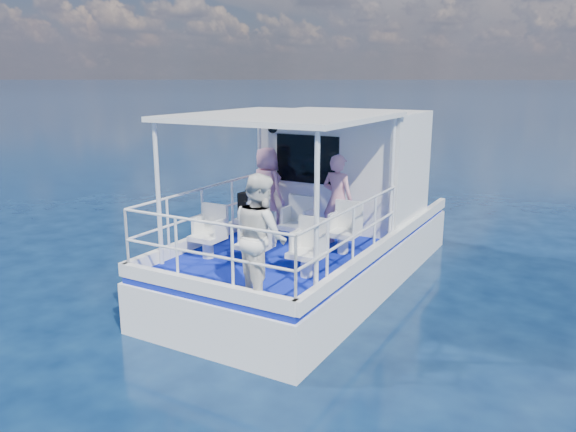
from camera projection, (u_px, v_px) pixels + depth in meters
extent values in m
plane|color=#071735|center=(290.00, 297.00, 9.81)|extent=(2000.00, 2000.00, 0.00)
cube|color=white|center=(316.00, 280.00, 10.66)|extent=(3.00, 7.00, 1.60)
cube|color=#0A1792|center=(316.00, 237.00, 10.45)|extent=(2.90, 6.90, 0.10)
cube|color=white|center=(346.00, 167.00, 11.28)|extent=(2.85, 2.00, 2.20)
cube|color=white|center=(284.00, 116.00, 8.89)|extent=(3.00, 3.20, 0.08)
cylinder|color=white|center=(158.00, 195.00, 8.54)|extent=(0.07, 0.07, 2.20)
cylinder|color=white|center=(317.00, 216.00, 7.25)|extent=(0.07, 0.07, 2.20)
cylinder|color=white|center=(260.00, 169.00, 10.99)|extent=(0.07, 0.07, 2.20)
cylinder|color=white|center=(392.00, 181.00, 9.70)|extent=(0.07, 0.07, 2.20)
cube|color=silver|center=(252.00, 228.00, 10.15)|extent=(0.48, 0.46, 0.38)
cube|color=silver|center=(295.00, 235.00, 9.72)|extent=(0.48, 0.46, 0.38)
cube|color=silver|center=(343.00, 242.00, 9.29)|extent=(0.48, 0.46, 0.38)
cube|color=silver|center=(208.00, 246.00, 9.05)|extent=(0.48, 0.46, 0.38)
cube|color=silver|center=(255.00, 255.00, 8.62)|extent=(0.48, 0.46, 0.38)
cube|color=silver|center=(307.00, 264.00, 8.19)|extent=(0.48, 0.46, 0.38)
imported|color=pink|center=(267.00, 188.00, 10.74)|extent=(0.68, 0.57, 1.56)
imported|color=#CD8598|center=(338.00, 200.00, 9.67)|extent=(0.62, 0.45, 1.58)
imported|color=white|center=(260.00, 236.00, 7.30)|extent=(1.02, 0.97, 1.66)
cube|color=black|center=(249.00, 206.00, 9.99)|extent=(0.36, 0.20, 0.47)
cube|color=black|center=(256.00, 227.00, 8.50)|extent=(0.34, 0.19, 0.51)
cube|color=black|center=(248.00, 192.00, 9.92)|extent=(0.10, 0.06, 0.06)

